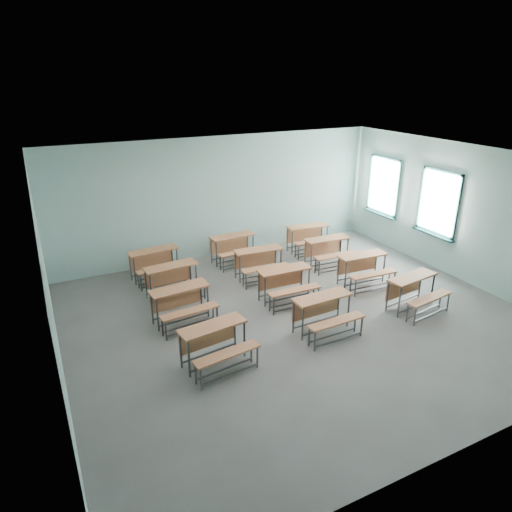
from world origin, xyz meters
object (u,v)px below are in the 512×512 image
(desk_unit_r3c0, at_px, (155,260))
(desk_unit_r1c1, at_px, (286,281))
(desk_unit_r1c0, at_px, (182,301))
(desk_unit_r0c0, at_px, (216,340))
(desk_unit_r0c1, at_px, (325,309))
(desk_unit_r2c2, at_px, (329,248))
(desk_unit_r0c2, at_px, (415,288))
(desk_unit_r3c2, at_px, (309,235))
(desk_unit_r2c1, at_px, (260,260))
(desk_unit_r2c0, at_px, (173,277))
(desk_unit_r3c1, at_px, (234,245))
(desk_unit_r1c2, at_px, (364,265))

(desk_unit_r3c0, bearing_deg, desk_unit_r1c1, -52.58)
(desk_unit_r1c0, bearing_deg, desk_unit_r0c0, -93.09)
(desk_unit_r0c1, relative_size, desk_unit_r2c2, 0.98)
(desk_unit_r1c0, distance_m, desk_unit_r1c1, 2.32)
(desk_unit_r0c2, height_order, desk_unit_r3c2, same)
(desk_unit_r3c0, bearing_deg, desk_unit_r2c1, -31.44)
(desk_unit_r3c2, bearing_deg, desk_unit_r0c1, -112.89)
(desk_unit_r2c0, relative_size, desk_unit_r2c1, 1.02)
(desk_unit_r0c2, bearing_deg, desk_unit_r2c1, 119.87)
(desk_unit_r1c1, height_order, desk_unit_r3c1, same)
(desk_unit_r0c2, relative_size, desk_unit_r1c2, 1.04)
(desk_unit_r1c0, xyz_separation_m, desk_unit_r1c2, (4.36, -0.21, 0.00))
(desk_unit_r0c0, xyz_separation_m, desk_unit_r3c0, (0.01, 3.92, 0.00))
(desk_unit_r1c1, distance_m, desk_unit_r3c1, 2.50)
(desk_unit_r1c0, distance_m, desk_unit_r3c0, 2.29)
(desk_unit_r2c1, height_order, desk_unit_r3c1, same)
(desk_unit_r0c2, bearing_deg, desk_unit_r3c0, 130.77)
(desk_unit_r0c0, xyz_separation_m, desk_unit_r1c1, (2.25, 1.52, 0.00))
(desk_unit_r1c2, distance_m, desk_unit_r3c1, 3.39)
(desk_unit_r0c2, relative_size, desk_unit_r3c2, 1.02)
(desk_unit_r1c0, height_order, desk_unit_r2c1, same)
(desk_unit_r2c2, bearing_deg, desk_unit_r0c1, -122.93)
(desk_unit_r2c0, distance_m, desk_unit_r2c2, 4.10)
(desk_unit_r2c0, height_order, desk_unit_r2c2, same)
(desk_unit_r0c1, xyz_separation_m, desk_unit_r3c2, (2.05, 3.75, 0.00))
(desk_unit_r1c2, distance_m, desk_unit_r2c1, 2.47)
(desk_unit_r1c1, bearing_deg, desk_unit_r2c0, 150.89)
(desk_unit_r3c0, bearing_deg, desk_unit_r2c0, -90.60)
(desk_unit_r0c2, distance_m, desk_unit_r2c0, 5.20)
(desk_unit_r0c1, relative_size, desk_unit_r2c0, 0.96)
(desk_unit_r2c2, distance_m, desk_unit_r3c1, 2.45)
(desk_unit_r3c1, xyz_separation_m, desk_unit_r3c2, (2.18, -0.20, 0.00))
(desk_unit_r0c2, xyz_separation_m, desk_unit_r2c1, (-2.20, 2.85, 0.00))
(desk_unit_r0c0, bearing_deg, desk_unit_r2c1, 43.57)
(desk_unit_r1c2, height_order, desk_unit_r3c0, same)
(desk_unit_r1c2, relative_size, desk_unit_r3c2, 0.98)
(desk_unit_r0c1, height_order, desk_unit_r3c0, same)
(desk_unit_r0c2, xyz_separation_m, desk_unit_r1c0, (-4.54, 1.65, 0.00))
(desk_unit_r2c1, bearing_deg, desk_unit_r1c0, -149.01)
(desk_unit_r2c2, relative_size, desk_unit_r3c1, 1.01)
(desk_unit_r2c1, bearing_deg, desk_unit_r3c1, 100.89)
(desk_unit_r3c0, bearing_deg, desk_unit_r0c0, -95.82)
(desk_unit_r1c1, height_order, desk_unit_r2c2, same)
(desk_unit_r0c0, bearing_deg, desk_unit_r3c0, 82.26)
(desk_unit_r0c1, xyz_separation_m, desk_unit_r2c2, (1.95, 2.66, 0.00))
(desk_unit_r1c2, height_order, desk_unit_r3c1, same)
(desk_unit_r2c1, relative_size, desk_unit_r3c1, 1.01)
(desk_unit_r0c1, xyz_separation_m, desk_unit_r2c1, (0.01, 2.76, 0.00))
(desk_unit_r2c2, distance_m, desk_unit_r3c2, 1.09)
(desk_unit_r1c1, height_order, desk_unit_r1c2, same)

